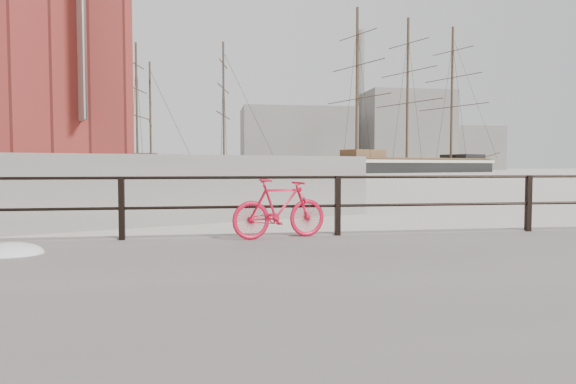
{
  "coord_description": "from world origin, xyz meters",
  "views": [
    {
      "loc": [
        -5.64,
        -8.51,
        1.53
      ],
      "look_at": [
        -4.09,
        1.5,
        1.0
      ],
      "focal_mm": 32.0,
      "sensor_mm": 36.0,
      "label": 1
    }
  ],
  "objects_px": {
    "bicycle": "(280,209)",
    "schooner_mid": "(181,175)",
    "barque_black": "(407,173)",
    "schooner_left": "(114,176)"
  },
  "relations": [
    {
      "from": "bicycle",
      "to": "schooner_left",
      "type": "relative_size",
      "value": 0.07
    },
    {
      "from": "barque_black",
      "to": "schooner_left",
      "type": "bearing_deg",
      "value": -177.8
    },
    {
      "from": "bicycle",
      "to": "barque_black",
      "type": "distance_m",
      "value": 101.08
    },
    {
      "from": "bicycle",
      "to": "schooner_mid",
      "type": "height_order",
      "value": "schooner_mid"
    },
    {
      "from": "bicycle",
      "to": "schooner_left",
      "type": "bearing_deg",
      "value": 87.06
    },
    {
      "from": "bicycle",
      "to": "schooner_mid",
      "type": "relative_size",
      "value": 0.05
    },
    {
      "from": "barque_black",
      "to": "schooner_left",
      "type": "distance_m",
      "value": 59.35
    },
    {
      "from": "schooner_mid",
      "to": "bicycle",
      "type": "bearing_deg",
      "value": -75.18
    },
    {
      "from": "bicycle",
      "to": "barque_black",
      "type": "relative_size",
      "value": 0.03
    },
    {
      "from": "bicycle",
      "to": "schooner_mid",
      "type": "distance_m",
      "value": 76.92
    }
  ]
}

